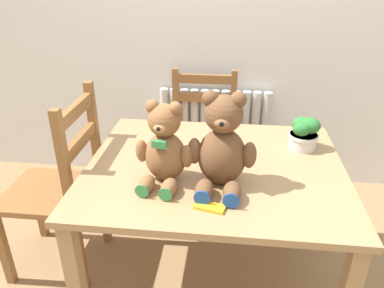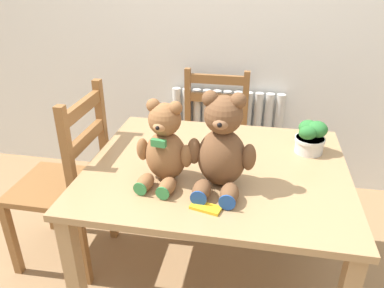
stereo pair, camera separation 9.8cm
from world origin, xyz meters
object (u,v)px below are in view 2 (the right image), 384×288
chocolate_bar (207,208)px  teddy_bear_right (222,148)px  potted_plant (311,137)px  wooden_chair_side (67,183)px  wooden_chair_behind (213,137)px  teddy_bear_left (165,147)px

chocolate_bar → teddy_bear_right: bearing=80.8°
potted_plant → wooden_chair_side: bearing=-172.5°
wooden_chair_behind → teddy_bear_right: teddy_bear_right is taller
wooden_chair_behind → teddy_bear_right: 1.10m
teddy_bear_left → teddy_bear_right: size_ratio=0.88×
wooden_chair_behind → teddy_bear_left: 1.08m
wooden_chair_side → teddy_bear_left: teddy_bear_left is taller
teddy_bear_right → teddy_bear_left: bearing=2.6°
wooden_chair_behind → wooden_chair_side: 1.03m
teddy_bear_left → potted_plant: bearing=-141.5°
wooden_chair_behind → teddy_bear_right: (0.16, -0.99, 0.44)m
teddy_bear_left → potted_plant: 0.72m
teddy_bear_left → potted_plant: teddy_bear_left is taller
chocolate_bar → teddy_bear_left: bearing=138.8°
wooden_chair_side → chocolate_bar: bearing=-115.7°
teddy_bear_right → chocolate_bar: 0.24m
wooden_chair_behind → potted_plant: bearing=130.9°
wooden_chair_behind → teddy_bear_right: bearing=99.3°
teddy_bear_right → potted_plant: 0.54m
wooden_chair_behind → potted_plant: size_ratio=5.48×
teddy_bear_left → chocolate_bar: teddy_bear_left is taller
wooden_chair_behind → chocolate_bar: 1.21m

